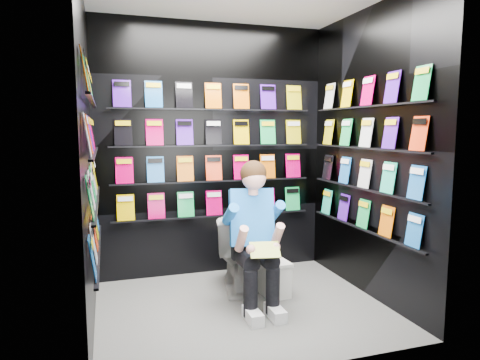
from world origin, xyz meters
name	(u,v)px	position (x,y,z in m)	size (l,w,h in m)	color
floor	(242,308)	(0.00, 0.00, 0.00)	(2.40, 2.40, 0.00)	slate
wall_back	(213,150)	(0.00, 1.00, 1.30)	(2.40, 0.04, 2.60)	black
wall_front	(293,167)	(0.00, -1.00, 1.30)	(2.40, 0.04, 2.60)	black
wall_left	(87,159)	(-1.20, 0.00, 1.30)	(0.04, 2.00, 2.60)	black
wall_right	(368,154)	(1.20, 0.00, 1.30)	(0.04, 2.00, 2.60)	black
comics_back	(214,150)	(0.00, 0.97, 1.31)	(2.10, 0.06, 1.37)	#F53C15
comics_left	(92,159)	(-1.17, 0.00, 1.31)	(0.06, 1.70, 1.37)	#F53C15
comics_right	(366,153)	(1.17, 0.00, 1.31)	(0.06, 1.70, 1.37)	#F53C15
toilet	(237,251)	(0.10, 0.45, 0.37)	(0.42, 0.75, 0.73)	white
longbox	(272,278)	(0.36, 0.24, 0.15)	(0.22, 0.39, 0.29)	silver
longbox_lid	(272,261)	(0.36, 0.24, 0.31)	(0.24, 0.41, 0.03)	silver
reader	(250,219)	(0.10, 0.07, 0.76)	(0.50, 0.73, 1.34)	blue
held_comic	(265,250)	(0.10, -0.28, 0.58)	(0.24, 0.01, 0.16)	#53B83A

